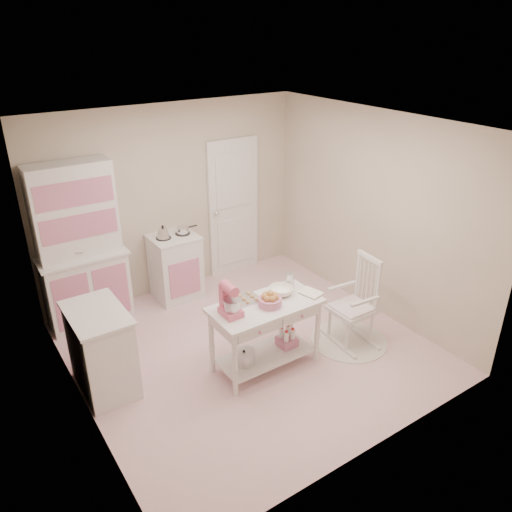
{
  "coord_description": "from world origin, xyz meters",
  "views": [
    {
      "loc": [
        -2.66,
        -4.1,
        3.52
      ],
      "look_at": [
        0.18,
        0.13,
        1.11
      ],
      "focal_mm": 35.0,
      "sensor_mm": 36.0,
      "label": 1
    }
  ],
  "objects_px": {
    "stove": "(176,267)",
    "rocking_chair": "(352,302)",
    "hutch": "(80,247)",
    "base_cabinet": "(102,350)",
    "bread_basket": "(270,302)",
    "stand_mixer": "(231,301)",
    "work_table": "(265,336)"
  },
  "relations": [
    {
      "from": "work_table",
      "to": "bread_basket",
      "type": "relative_size",
      "value": 4.8
    },
    {
      "from": "rocking_chair",
      "to": "bread_basket",
      "type": "xyz_separation_m",
      "value": [
        -1.1,
        0.13,
        0.3
      ]
    },
    {
      "from": "work_table",
      "to": "base_cabinet",
      "type": "bearing_deg",
      "value": 157.91
    },
    {
      "from": "stove",
      "to": "rocking_chair",
      "type": "distance_m",
      "value": 2.49
    },
    {
      "from": "stove",
      "to": "rocking_chair",
      "type": "relative_size",
      "value": 0.84
    },
    {
      "from": "rocking_chair",
      "to": "bread_basket",
      "type": "relative_size",
      "value": 4.4
    },
    {
      "from": "stove",
      "to": "base_cabinet",
      "type": "height_order",
      "value": "same"
    },
    {
      "from": "stove",
      "to": "stand_mixer",
      "type": "distance_m",
      "value": 2.05
    },
    {
      "from": "hutch",
      "to": "stove",
      "type": "height_order",
      "value": "hutch"
    },
    {
      "from": "hutch",
      "to": "bread_basket",
      "type": "relative_size",
      "value": 8.32
    },
    {
      "from": "hutch",
      "to": "stove",
      "type": "distance_m",
      "value": 1.33
    },
    {
      "from": "stove",
      "to": "rocking_chair",
      "type": "height_order",
      "value": "rocking_chair"
    },
    {
      "from": "bread_basket",
      "to": "base_cabinet",
      "type": "bearing_deg",
      "value": 156.65
    },
    {
      "from": "stove",
      "to": "base_cabinet",
      "type": "bearing_deg",
      "value": -137.82
    },
    {
      "from": "stand_mixer",
      "to": "bread_basket",
      "type": "xyz_separation_m",
      "value": [
        0.44,
        -0.07,
        -0.12
      ]
    },
    {
      "from": "base_cabinet",
      "to": "work_table",
      "type": "relative_size",
      "value": 0.77
    },
    {
      "from": "hutch",
      "to": "rocking_chair",
      "type": "bearing_deg",
      "value": -42.14
    },
    {
      "from": "hutch",
      "to": "base_cabinet",
      "type": "bearing_deg",
      "value": -101.14
    },
    {
      "from": "hutch",
      "to": "rocking_chair",
      "type": "relative_size",
      "value": 1.89
    },
    {
      "from": "bread_basket",
      "to": "stand_mixer",
      "type": "bearing_deg",
      "value": 170.96
    },
    {
      "from": "stove",
      "to": "rocking_chair",
      "type": "xyz_separation_m",
      "value": [
        1.24,
        -2.16,
        0.09
      ]
    },
    {
      "from": "stove",
      "to": "work_table",
      "type": "bearing_deg",
      "value": -86.36
    },
    {
      "from": "stove",
      "to": "stand_mixer",
      "type": "xyz_separation_m",
      "value": [
        -0.29,
        -1.96,
        0.51
      ]
    },
    {
      "from": "hutch",
      "to": "stove",
      "type": "bearing_deg",
      "value": -2.39
    },
    {
      "from": "work_table",
      "to": "stand_mixer",
      "type": "height_order",
      "value": "stand_mixer"
    },
    {
      "from": "base_cabinet",
      "to": "rocking_chair",
      "type": "xyz_separation_m",
      "value": [
        2.72,
        -0.83,
        0.09
      ]
    },
    {
      "from": "stove",
      "to": "rocking_chair",
      "type": "bearing_deg",
      "value": -60.09
    },
    {
      "from": "base_cabinet",
      "to": "bread_basket",
      "type": "height_order",
      "value": "base_cabinet"
    },
    {
      "from": "stove",
      "to": "bread_basket",
      "type": "relative_size",
      "value": 3.68
    },
    {
      "from": "stand_mixer",
      "to": "base_cabinet",
      "type": "bearing_deg",
      "value": 151.53
    },
    {
      "from": "rocking_chair",
      "to": "stand_mixer",
      "type": "height_order",
      "value": "stand_mixer"
    },
    {
      "from": "stand_mixer",
      "to": "stove",
      "type": "bearing_deg",
      "value": 81.1
    }
  ]
}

